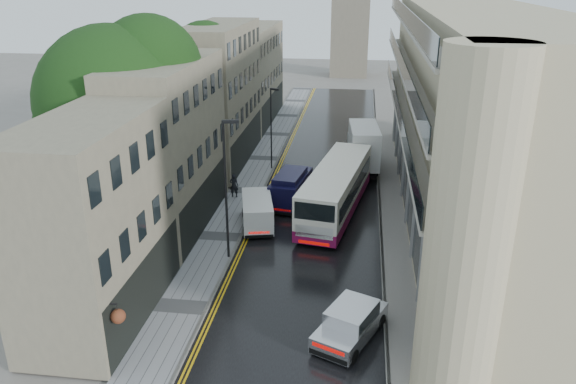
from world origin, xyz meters
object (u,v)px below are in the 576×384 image
(white_van, at_px, (245,222))
(lamp_post_near, at_px, (226,192))
(tree_far, at_px, (184,97))
(navy_van, at_px, (271,195))
(pedestrian, at_px, (234,185))
(lamp_post_far, at_px, (271,129))
(white_lorry, at_px, (352,153))
(tree_near, at_px, (117,128))
(silver_hatchback, at_px, (317,334))
(cream_bus, at_px, (306,206))

(white_van, relative_size, lamp_post_near, 0.54)
(tree_far, relative_size, navy_van, 2.42)
(pedestrian, height_order, lamp_post_far, lamp_post_far)
(white_lorry, relative_size, lamp_post_far, 1.10)
(pedestrian, bearing_deg, lamp_post_near, 102.62)
(tree_near, distance_m, white_lorry, 19.78)
(white_van, xyz_separation_m, lamp_post_far, (-0.40, 13.52, 2.59))
(tree_near, distance_m, tree_far, 13.02)
(navy_van, bearing_deg, silver_hatchback, -65.13)
(cream_bus, height_order, lamp_post_near, lamp_post_near)
(white_lorry, bearing_deg, tree_near, -145.27)
(lamp_post_near, bearing_deg, tree_near, 147.53)
(silver_hatchback, relative_size, lamp_post_far, 0.65)
(white_lorry, bearing_deg, navy_van, -128.18)
(white_lorry, height_order, white_van, white_lorry)
(cream_bus, bearing_deg, white_van, -147.56)
(tree_near, height_order, white_lorry, tree_near)
(tree_far, bearing_deg, cream_bus, -45.36)
(tree_near, xyz_separation_m, white_van, (8.20, -0.46, -5.90))
(lamp_post_near, bearing_deg, white_lorry, 57.52)
(tree_near, relative_size, lamp_post_near, 1.65)
(tree_near, bearing_deg, silver_hatchback, -39.86)
(navy_van, distance_m, pedestrian, 3.93)
(cream_bus, relative_size, lamp_post_far, 1.77)
(tree_far, xyz_separation_m, navy_van, (8.97, -9.13, -4.90))
(tree_near, bearing_deg, lamp_post_near, -23.89)
(cream_bus, xyz_separation_m, lamp_post_near, (-4.20, -4.60, 2.62))
(tree_near, relative_size, silver_hatchback, 3.06)
(navy_van, bearing_deg, pedestrian, 154.12)
(white_lorry, distance_m, silver_hatchback, 23.84)
(white_lorry, distance_m, lamp_post_near, 17.31)
(silver_hatchback, height_order, white_van, white_van)
(tree_far, distance_m, pedestrian, 10.37)
(white_van, bearing_deg, cream_bus, 9.81)
(tree_near, relative_size, navy_van, 2.70)
(tree_near, height_order, cream_bus, tree_near)
(white_van, xyz_separation_m, pedestrian, (-2.18, 6.54, -0.00))
(silver_hatchback, bearing_deg, cream_bus, 121.94)
(tree_far, bearing_deg, lamp_post_far, 0.44)
(cream_bus, xyz_separation_m, white_van, (-3.80, -1.61, -0.67))
(tree_near, distance_m, pedestrian, 10.39)
(pedestrian, relative_size, lamp_post_far, 0.26)
(white_lorry, xyz_separation_m, lamp_post_near, (-6.95, -15.69, 2.29))
(silver_hatchback, xyz_separation_m, pedestrian, (-7.83, 17.64, 0.17))
(pedestrian, bearing_deg, cream_bus, 142.58)
(tree_far, bearing_deg, silver_hatchback, -61.12)
(pedestrian, distance_m, lamp_post_near, 10.24)
(navy_van, bearing_deg, tree_near, -149.01)
(white_van, relative_size, lamp_post_far, 0.65)
(cream_bus, distance_m, white_lorry, 11.42)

